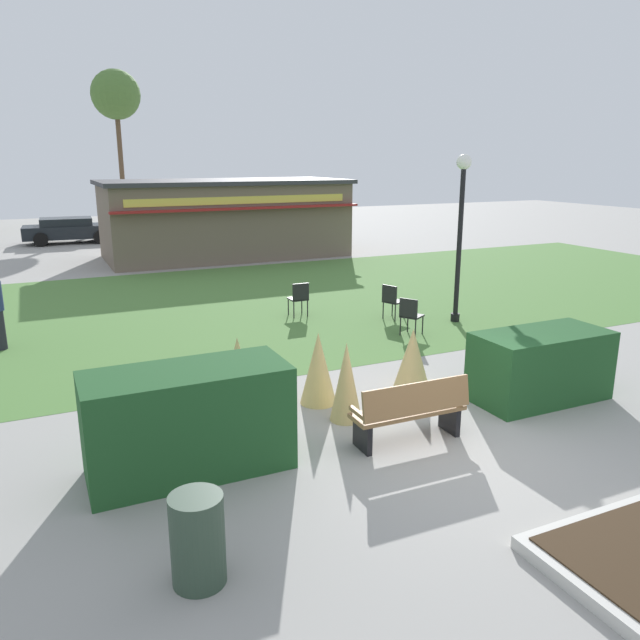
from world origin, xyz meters
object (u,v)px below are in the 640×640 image
food_kiosk (225,218)px  parked_car_west_slot (69,229)px  parked_car_center_slot (182,224)px  park_bench (411,411)px  trash_bin (198,540)px  tree_center_bg (116,96)px  parked_car_east_slot (260,221)px  cafe_chair_east (392,299)px  cafe_chair_west (410,313)px  cafe_chair_center (299,297)px  lamppost_mid (461,218)px

food_kiosk → parked_car_west_slot: size_ratio=2.29×
parked_car_center_slot → parked_car_west_slot: bearing=180.0°
park_bench → parked_car_west_slot: bearing=96.7°
trash_bin → tree_center_bg: 34.83m
park_bench → tree_center_bg: (0.63, 32.20, 6.94)m
parked_car_center_slot → parked_car_east_slot: (4.30, 0.00, 0.00)m
park_bench → cafe_chair_east: size_ratio=1.92×
park_bench → cafe_chair_west: 5.53m
trash_bin → parked_car_west_slot: 26.83m
cafe_chair_west → parked_car_west_slot: size_ratio=0.21×
park_bench → cafe_chair_center: size_ratio=1.92×
cafe_chair_center → parked_car_center_slot: 17.85m
park_bench → parked_car_center_slot: bearing=84.4°
park_bench → trash_bin: park_bench is taller
cafe_chair_west → parked_car_west_slot: 21.37m
trash_bin → tree_center_bg: (4.11, 33.88, 6.96)m
lamppost_mid → parked_car_west_slot: bearing=111.2°
food_kiosk → parked_car_east_slot: (4.10, 7.22, -0.92)m
cafe_chair_east → parked_car_west_slot: parked_car_west_slot is taller
park_bench → lamppost_mid: lamppost_mid is taller
trash_bin → parked_car_east_slot: parked_car_east_slot is taller
food_kiosk → parked_car_west_slot: (-5.62, 7.22, -0.92)m
cafe_chair_west → parked_car_center_slot: bearing=91.6°
lamppost_mid → tree_center_bg: bearing=98.7°
cafe_chair_west → cafe_chair_center: same height
parked_car_east_slot → cafe_chair_west: bearing=-100.3°
parked_car_center_slot → cafe_chair_west: bearing=-88.4°
food_kiosk → cafe_chair_east: 11.91m
cafe_chair_center → parked_car_west_slot: 18.35m
cafe_chair_center → parked_car_west_slot: size_ratio=0.21×
trash_bin → cafe_chair_center: trash_bin is taller
trash_bin → parked_car_center_slot: size_ratio=0.22×
lamppost_mid → park_bench: bearing=-132.3°
trash_bin → tree_center_bg: tree_center_bg is taller
tree_center_bg → parked_car_center_slot: bearing=-75.5°
cafe_chair_west → parked_car_east_slot: bearing=79.7°
tree_center_bg → parked_car_west_slot: bearing=-116.9°
lamppost_mid → cafe_chair_center: 4.43m
park_bench → cafe_chair_east: (3.42, 6.08, 0.05)m
cafe_chair_east → parked_car_east_slot: (3.33, 19.06, 0.12)m
cafe_chair_west → tree_center_bg: bearing=95.0°
lamppost_mid → cafe_chair_east: lamppost_mid is taller
cafe_chair_east → cafe_chair_center: size_ratio=1.00×
park_bench → food_kiosk: (2.66, 17.92, 1.09)m
cafe_chair_east → parked_car_center_slot: (-0.97, 19.06, 0.12)m
park_bench → food_kiosk: size_ratio=0.17×
tree_center_bg → parked_car_east_slot: bearing=-49.0°
park_bench → lamppost_mid: 7.39m
park_bench → cafe_chair_east: bearing=60.6°
parked_car_east_slot → tree_center_bg: size_ratio=0.48×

